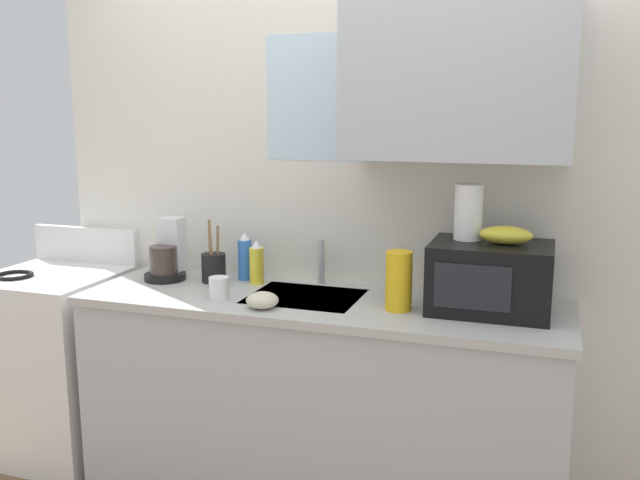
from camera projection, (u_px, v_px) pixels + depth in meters
kitchen_wall_assembly at (364, 182)px, 3.06m from camera, size 2.80×0.42×2.50m
counter_unit at (320, 398)px, 2.97m from camera, size 2.03×0.63×0.90m
sink_faucet at (322, 262)px, 3.11m from camera, size 0.03×0.03×0.21m
stove_range at (57, 361)px, 3.40m from camera, size 0.60×0.60×1.08m
microwave at (490, 277)px, 2.69m from camera, size 0.46×0.35×0.27m
banana_bunch at (506, 235)px, 2.65m from camera, size 0.20×0.11×0.07m
paper_towel_roll at (468, 212)px, 2.73m from camera, size 0.11×0.11×0.22m
coffee_maker at (168, 256)px, 3.21m from camera, size 0.19×0.21×0.28m
dish_soap_bottle_yellow at (257, 263)px, 3.13m from camera, size 0.06×0.06×0.20m
dish_soap_bottle_blue at (245, 258)px, 3.19m from camera, size 0.06×0.06×0.22m
cereal_canister at (399, 281)px, 2.71m from camera, size 0.10×0.10×0.24m
mug_white at (219, 288)px, 2.87m from camera, size 0.08×0.08×0.09m
utensil_crock at (214, 267)px, 3.16m from camera, size 0.11×0.11×0.29m
small_bowl at (262, 300)px, 2.75m from camera, size 0.13×0.13×0.06m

